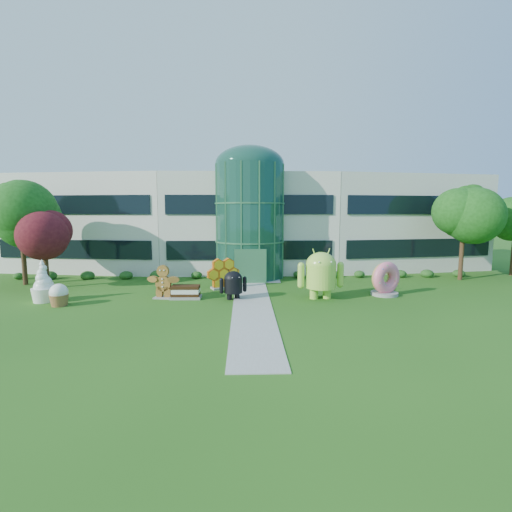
{
  "coord_description": "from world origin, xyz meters",
  "views": [
    {
      "loc": [
        -0.49,
        -20.71,
        5.87
      ],
      "look_at": [
        0.36,
        6.0,
        2.6
      ],
      "focal_mm": 26.0,
      "sensor_mm": 36.0,
      "label": 1
    }
  ],
  "objects_px": {
    "android_green": "(321,271)",
    "android_black": "(233,283)",
    "gingerbread": "(163,281)",
    "donut": "(385,278)"
  },
  "relations": [
    {
      "from": "android_green",
      "to": "android_black",
      "type": "xyz_separation_m",
      "value": [
        -5.85,
        -0.01,
        -0.74
      ]
    },
    {
      "from": "android_green",
      "to": "android_black",
      "type": "height_order",
      "value": "android_green"
    },
    {
      "from": "android_black",
      "to": "gingerbread",
      "type": "xyz_separation_m",
      "value": [
        -4.71,
        0.46,
        0.03
      ]
    },
    {
      "from": "android_black",
      "to": "donut",
      "type": "height_order",
      "value": "donut"
    },
    {
      "from": "donut",
      "to": "gingerbread",
      "type": "height_order",
      "value": "donut"
    },
    {
      "from": "android_green",
      "to": "donut",
      "type": "height_order",
      "value": "android_green"
    },
    {
      "from": "android_green",
      "to": "android_black",
      "type": "relative_size",
      "value": 1.66
    },
    {
      "from": "android_black",
      "to": "gingerbread",
      "type": "distance_m",
      "value": 4.74
    },
    {
      "from": "android_black",
      "to": "android_green",
      "type": "bearing_deg",
      "value": -20.1
    },
    {
      "from": "android_black",
      "to": "donut",
      "type": "distance_m",
      "value": 10.57
    }
  ]
}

